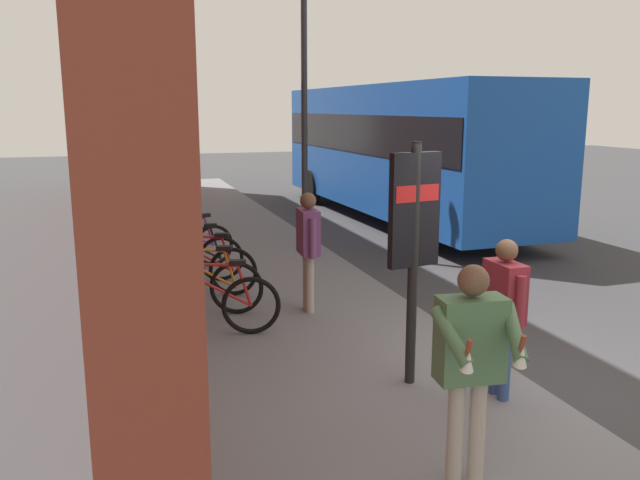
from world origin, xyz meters
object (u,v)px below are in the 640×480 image
at_px(bicycle_nearest_sign, 198,286).
at_px(pedestrian_crossing_street, 504,302).
at_px(bicycle_leaning_wall, 188,258).
at_px(pedestrian_near_bus, 308,240).
at_px(city_bus, 398,144).
at_px(bicycle_far_end, 208,304).
at_px(bicycle_beside_lamp, 198,269).
at_px(bicycle_under_window, 185,247).
at_px(street_lamp, 304,88).
at_px(transit_info_sign, 414,226).
at_px(tourist_with_hotdogs, 471,353).

height_order(bicycle_nearest_sign, pedestrian_crossing_street, pedestrian_crossing_street).
bearing_deg(bicycle_leaning_wall, pedestrian_near_bus, -144.93).
relative_size(bicycle_leaning_wall, city_bus, 0.17).
bearing_deg(bicycle_far_end, bicycle_beside_lamp, -3.41).
xyz_separation_m(bicycle_far_end, city_bus, (7.63, -5.92, 1.41)).
xyz_separation_m(bicycle_far_end, bicycle_under_window, (3.42, -0.09, 0.00)).
height_order(bicycle_far_end, bicycle_leaning_wall, same).
bearing_deg(street_lamp, pedestrian_near_bus, 164.26).
bearing_deg(bicycle_far_end, street_lamp, -28.70).
bearing_deg(transit_info_sign, pedestrian_near_bus, 6.78).
distance_m(bicycle_far_end, bicycle_under_window, 3.42).
bearing_deg(pedestrian_crossing_street, bicycle_leaning_wall, 24.95).
xyz_separation_m(pedestrian_near_bus, tourist_with_hotdogs, (-4.32, 0.10, 0.03)).
xyz_separation_m(bicycle_beside_lamp, pedestrian_crossing_street, (-4.32, -2.29, 0.55)).
xyz_separation_m(bicycle_under_window, tourist_with_hotdogs, (-7.19, -1.24, 0.63)).
bearing_deg(street_lamp, bicycle_leaning_wall, 131.20).
relative_size(bicycle_beside_lamp, bicycle_under_window, 0.97).
xyz_separation_m(bicycle_nearest_sign, city_bus, (6.75, -5.93, 1.41)).
height_order(bicycle_far_end, street_lamp, street_lamp).
distance_m(bicycle_leaning_wall, tourist_with_hotdogs, 6.46).
distance_m(bicycle_nearest_sign, tourist_with_hotdogs, 4.87).
bearing_deg(bicycle_nearest_sign, city_bus, -41.31).
bearing_deg(bicycle_leaning_wall, city_bus, -49.07).
relative_size(bicycle_leaning_wall, bicycle_under_window, 1.02).
height_order(bicycle_leaning_wall, bicycle_under_window, same).
distance_m(transit_info_sign, street_lamp, 6.99).
height_order(bicycle_under_window, street_lamp, street_lamp).
height_order(transit_info_sign, tourist_with_hotdogs, transit_info_sign).
bearing_deg(pedestrian_near_bus, bicycle_nearest_sign, 77.52).
distance_m(bicycle_beside_lamp, transit_info_sign, 4.27).
relative_size(bicycle_leaning_wall, transit_info_sign, 0.74).
relative_size(bicycle_nearest_sign, city_bus, 0.16).
xyz_separation_m(bicycle_nearest_sign, pedestrian_near_bus, (-0.32, -1.44, 0.60)).
distance_m(bicycle_far_end, bicycle_nearest_sign, 0.87).
bearing_deg(street_lamp, bicycle_nearest_sign, 146.04).
bearing_deg(bicycle_nearest_sign, transit_info_sign, -148.62).
xyz_separation_m(bicycle_far_end, bicycle_nearest_sign, (0.87, 0.01, 0.00)).
xyz_separation_m(transit_info_sign, tourist_with_hotdogs, (-1.78, 0.40, -0.58)).
relative_size(bicycle_under_window, tourist_with_hotdogs, 1.05).
relative_size(transit_info_sign, street_lamp, 0.46).
bearing_deg(tourist_with_hotdogs, bicycle_far_end, 19.41).
bearing_deg(bicycle_under_window, pedestrian_crossing_street, -158.83).
distance_m(pedestrian_crossing_street, pedestrian_near_bus, 3.25).
height_order(city_bus, street_lamp, street_lamp).
distance_m(bicycle_leaning_wall, pedestrian_crossing_street, 5.62).
relative_size(bicycle_beside_lamp, bicycle_leaning_wall, 0.95).
xyz_separation_m(transit_info_sign, street_lamp, (6.77, -0.89, 1.49)).
relative_size(bicycle_beside_lamp, tourist_with_hotdogs, 1.02).
bearing_deg(pedestrian_crossing_street, bicycle_nearest_sign, 35.26).
distance_m(bicycle_far_end, street_lamp, 6.09).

